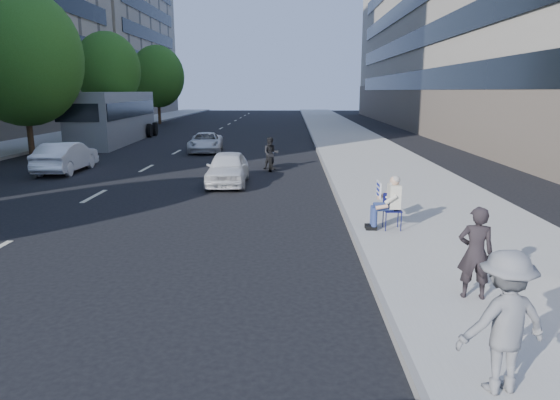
{
  "coord_description": "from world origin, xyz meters",
  "views": [
    {
      "loc": [
        -0.01,
        -7.89,
        3.41
      ],
      "look_at": [
        -0.24,
        1.95,
        1.24
      ],
      "focal_mm": 32.0,
      "sensor_mm": 36.0,
      "label": 1
    }
  ],
  "objects_px": {
    "white_sedan_mid": "(66,157)",
    "bus": "(115,118)",
    "white_sedan_near": "(228,168)",
    "white_sedan_far": "(206,142)",
    "pedestrian_woman": "(475,253)",
    "motorcycle": "(271,155)",
    "seated_protester": "(388,199)",
    "jogger": "(504,322)"
  },
  "relations": [
    {
      "from": "jogger",
      "to": "seated_protester",
      "type": "bearing_deg",
      "value": -103.12
    },
    {
      "from": "bus",
      "to": "jogger",
      "type": "bearing_deg",
      "value": -66.62
    },
    {
      "from": "white_sedan_mid",
      "to": "jogger",
      "type": "bearing_deg",
      "value": 126.11
    },
    {
      "from": "white_sedan_near",
      "to": "white_sedan_far",
      "type": "height_order",
      "value": "white_sedan_near"
    },
    {
      "from": "pedestrian_woman",
      "to": "bus",
      "type": "distance_m",
      "value": 29.68
    },
    {
      "from": "white_sedan_mid",
      "to": "motorcycle",
      "type": "height_order",
      "value": "motorcycle"
    },
    {
      "from": "jogger",
      "to": "white_sedan_mid",
      "type": "bearing_deg",
      "value": -66.25
    },
    {
      "from": "white_sedan_near",
      "to": "seated_protester",
      "type": "bearing_deg",
      "value": -56.09
    },
    {
      "from": "jogger",
      "to": "white_sedan_near",
      "type": "bearing_deg",
      "value": -83.61
    },
    {
      "from": "motorcycle",
      "to": "bus",
      "type": "xyz_separation_m",
      "value": [
        -10.86,
        11.6,
        1.0
      ]
    },
    {
      "from": "white_sedan_mid",
      "to": "white_sedan_far",
      "type": "xyz_separation_m",
      "value": [
        4.75,
        7.19,
        -0.1
      ]
    },
    {
      "from": "white_sedan_near",
      "to": "motorcycle",
      "type": "distance_m",
      "value": 3.9
    },
    {
      "from": "white_sedan_near",
      "to": "jogger",
      "type": "bearing_deg",
      "value": -72.04
    },
    {
      "from": "white_sedan_far",
      "to": "jogger",
      "type": "bearing_deg",
      "value": -77.98
    },
    {
      "from": "white_sedan_far",
      "to": "motorcycle",
      "type": "relative_size",
      "value": 1.91
    },
    {
      "from": "jogger",
      "to": "white_sedan_near",
      "type": "xyz_separation_m",
      "value": [
        -4.66,
        13.09,
        -0.35
      ]
    },
    {
      "from": "pedestrian_woman",
      "to": "seated_protester",
      "type": "bearing_deg",
      "value": -71.97
    },
    {
      "from": "seated_protester",
      "to": "white_sedan_far",
      "type": "relative_size",
      "value": 0.33
    },
    {
      "from": "seated_protester",
      "to": "white_sedan_near",
      "type": "bearing_deg",
      "value": 125.55
    },
    {
      "from": "seated_protester",
      "to": "motorcycle",
      "type": "relative_size",
      "value": 0.64
    },
    {
      "from": "pedestrian_woman",
      "to": "white_sedan_mid",
      "type": "relative_size",
      "value": 0.39
    },
    {
      "from": "seated_protester",
      "to": "pedestrian_woman",
      "type": "height_order",
      "value": "pedestrian_woman"
    },
    {
      "from": "motorcycle",
      "to": "white_sedan_near",
      "type": "bearing_deg",
      "value": -114.22
    },
    {
      "from": "white_sedan_mid",
      "to": "motorcycle",
      "type": "xyz_separation_m",
      "value": [
        8.69,
        0.9,
        -0.0
      ]
    },
    {
      "from": "white_sedan_mid",
      "to": "bus",
      "type": "bearing_deg",
      "value": -80.98
    },
    {
      "from": "white_sedan_mid",
      "to": "bus",
      "type": "xyz_separation_m",
      "value": [
        -2.18,
        12.5,
        1.0
      ]
    },
    {
      "from": "white_sedan_mid",
      "to": "pedestrian_woman",
      "type": "bearing_deg",
      "value": 132.43
    },
    {
      "from": "white_sedan_near",
      "to": "white_sedan_far",
      "type": "relative_size",
      "value": 0.91
    },
    {
      "from": "white_sedan_far",
      "to": "bus",
      "type": "bearing_deg",
      "value": 137.23
    },
    {
      "from": "pedestrian_woman",
      "to": "bus",
      "type": "xyz_separation_m",
      "value": [
        -14.68,
        25.78,
        0.74
      ]
    },
    {
      "from": "white_sedan_near",
      "to": "bus",
      "type": "height_order",
      "value": "bus"
    },
    {
      "from": "pedestrian_woman",
      "to": "white_sedan_far",
      "type": "bearing_deg",
      "value": -59.83
    },
    {
      "from": "seated_protester",
      "to": "pedestrian_woman",
      "type": "distance_m",
      "value": 4.09
    },
    {
      "from": "bus",
      "to": "seated_protester",
      "type": "bearing_deg",
      "value": -60.15
    },
    {
      "from": "motorcycle",
      "to": "bus",
      "type": "relative_size",
      "value": 0.17
    },
    {
      "from": "seated_protester",
      "to": "white_sedan_near",
      "type": "height_order",
      "value": "seated_protester"
    },
    {
      "from": "white_sedan_near",
      "to": "motorcycle",
      "type": "relative_size",
      "value": 1.74
    },
    {
      "from": "bus",
      "to": "white_sedan_far",
      "type": "bearing_deg",
      "value": -40.57
    },
    {
      "from": "motorcycle",
      "to": "bus",
      "type": "bearing_deg",
      "value": 130.62
    },
    {
      "from": "white_sedan_mid",
      "to": "motorcycle",
      "type": "distance_m",
      "value": 8.73
    },
    {
      "from": "white_sedan_near",
      "to": "white_sedan_far",
      "type": "bearing_deg",
      "value": 102.48
    },
    {
      "from": "pedestrian_woman",
      "to": "motorcycle",
      "type": "xyz_separation_m",
      "value": [
        -3.82,
        14.18,
        -0.26
      ]
    }
  ]
}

